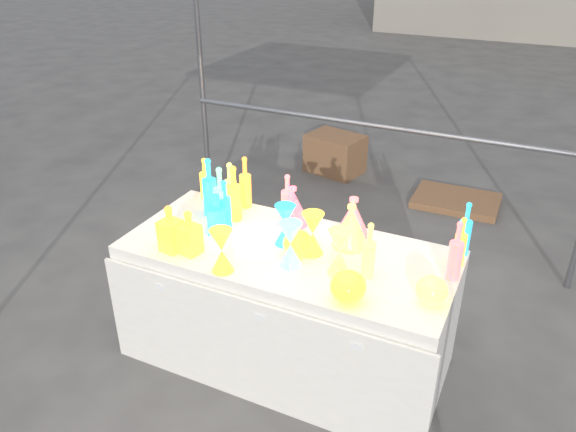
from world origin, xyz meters
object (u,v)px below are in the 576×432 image
at_px(hourglass_0, 222,251).
at_px(lampshade_0, 293,205).
at_px(bottle_0, 205,178).
at_px(cardboard_box_closed, 335,154).
at_px(display_table, 287,306).
at_px(decanter_0, 189,232).
at_px(globe_0, 348,288).

xyz_separation_m(hourglass_0, lampshade_0, (0.11, 0.61, -0.00)).
bearing_deg(hourglass_0, bottle_0, 128.20).
xyz_separation_m(cardboard_box_closed, hourglass_0, (0.56, -3.09, 0.67)).
distance_m(display_table, decanter_0, 0.72).
distance_m(bottle_0, globe_0, 1.37).
bearing_deg(lampshade_0, display_table, -71.77).
bearing_deg(display_table, hourglass_0, -122.52).
relative_size(bottle_0, lampshade_0, 1.18).
distance_m(hourglass_0, globe_0, 0.66).
xyz_separation_m(bottle_0, lampshade_0, (0.65, -0.07, -0.02)).
bearing_deg(lampshade_0, decanter_0, -123.86).
xyz_separation_m(decanter_0, hourglass_0, (0.24, -0.07, -0.01)).
bearing_deg(globe_0, bottle_0, 151.36).
height_order(bottle_0, globe_0, bottle_0).
relative_size(decanter_0, hourglass_0, 1.08).
relative_size(cardboard_box_closed, lampshade_0, 2.36).
distance_m(display_table, cardboard_box_closed, 2.87).
xyz_separation_m(cardboard_box_closed, decanter_0, (0.32, -3.01, 0.68)).
bearing_deg(display_table, decanter_0, -150.74).
height_order(bottle_0, decanter_0, bottle_0).
bearing_deg(cardboard_box_closed, hourglass_0, -66.81).
bearing_deg(bottle_0, cardboard_box_closed, 90.52).
distance_m(decanter_0, lampshade_0, 0.64).
height_order(hourglass_0, globe_0, hourglass_0).
height_order(decanter_0, lampshade_0, decanter_0).
bearing_deg(decanter_0, cardboard_box_closed, 105.19).
xyz_separation_m(cardboard_box_closed, bottle_0, (0.02, -2.40, 0.69)).
height_order(cardboard_box_closed, hourglass_0, hourglass_0).
bearing_deg(bottle_0, decanter_0, -64.11).
height_order(globe_0, lampshade_0, lampshade_0).
height_order(display_table, decanter_0, decanter_0).
relative_size(cardboard_box_closed, bottle_0, 2.00).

